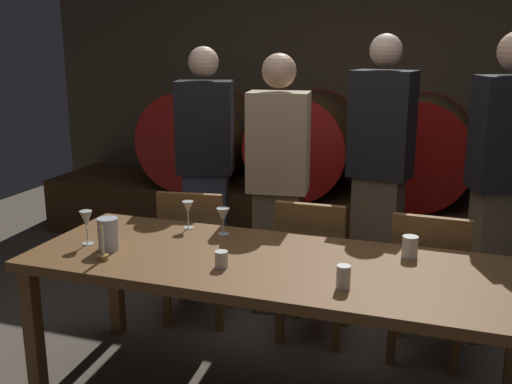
% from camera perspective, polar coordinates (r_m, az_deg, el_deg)
% --- Properties ---
extents(back_wall, '(6.30, 0.24, 2.51)m').
position_cam_1_polar(back_wall, '(5.53, 10.93, 8.74)').
color(back_wall, brown).
rests_on(back_wall, ground).
extents(barrel_shelf, '(5.67, 0.90, 0.50)m').
position_cam_1_polar(barrel_shelf, '(5.19, 9.51, -2.91)').
color(barrel_shelf, '#4C2D16').
rests_on(barrel_shelf, ground).
extents(wine_barrel_far_left, '(0.84, 0.87, 0.84)m').
position_cam_1_polar(wine_barrel_far_left, '(5.45, -5.27, 5.23)').
color(wine_barrel_far_left, brown).
rests_on(wine_barrel_far_left, barrel_shelf).
extents(wine_barrel_center_left, '(0.84, 0.87, 0.84)m').
position_cam_1_polar(wine_barrel_center_left, '(5.13, 4.78, 4.66)').
color(wine_barrel_center_left, '#513319').
rests_on(wine_barrel_center_left, barrel_shelf).
extents(wine_barrel_center_right, '(0.84, 0.87, 0.84)m').
position_cam_1_polar(wine_barrel_center_right, '(4.98, 15.24, 3.93)').
color(wine_barrel_center_right, brown).
rests_on(wine_barrel_center_right, barrel_shelf).
extents(dining_table, '(2.41, 0.87, 0.75)m').
position_cam_1_polar(dining_table, '(2.89, 1.70, -7.80)').
color(dining_table, brown).
rests_on(dining_table, ground).
extents(chair_left, '(0.46, 0.46, 0.88)m').
position_cam_1_polar(chair_left, '(3.80, -5.75, -5.46)').
color(chair_left, brown).
rests_on(chair_left, ground).
extents(chair_center, '(0.41, 0.41, 0.88)m').
position_cam_1_polar(chair_center, '(3.57, 5.41, -6.77)').
color(chair_center, brown).
rests_on(chair_center, ground).
extents(chair_right, '(0.41, 0.41, 0.88)m').
position_cam_1_polar(chair_right, '(3.45, 16.10, -8.04)').
color(chair_right, brown).
rests_on(chair_right, ground).
extents(guest_far_left, '(0.43, 0.34, 1.72)m').
position_cam_1_polar(guest_far_left, '(4.21, -4.80, 2.15)').
color(guest_far_left, '#33384C').
rests_on(guest_far_left, ground).
extents(guest_center_left, '(0.41, 0.29, 1.69)m').
position_cam_1_polar(guest_center_left, '(3.84, 2.10, 0.74)').
color(guest_center_left, brown).
rests_on(guest_center_left, ground).
extents(guest_center_right, '(0.42, 0.30, 1.80)m').
position_cam_1_polar(guest_center_right, '(3.95, 11.64, 1.72)').
color(guest_center_right, brown).
rests_on(guest_center_right, ground).
extents(guest_far_right, '(0.44, 0.37, 1.81)m').
position_cam_1_polar(guest_far_right, '(3.72, 22.44, 0.33)').
color(guest_far_right, brown).
rests_on(guest_far_right, ground).
extents(candle_center, '(0.05, 0.05, 0.19)m').
position_cam_1_polar(candle_center, '(2.95, -14.36, -5.31)').
color(candle_center, olive).
rests_on(candle_center, dining_table).
extents(pitcher, '(0.10, 0.10, 0.16)m').
position_cam_1_polar(pitcher, '(3.08, -13.85, -3.88)').
color(pitcher, silver).
rests_on(pitcher, dining_table).
extents(wine_glass_left, '(0.06, 0.06, 0.18)m').
position_cam_1_polar(wine_glass_left, '(3.17, -15.81, -2.58)').
color(wine_glass_left, silver).
rests_on(wine_glass_left, dining_table).
extents(wine_glass_center, '(0.06, 0.06, 0.15)m').
position_cam_1_polar(wine_glass_center, '(3.34, -6.48, -1.55)').
color(wine_glass_center, silver).
rests_on(wine_glass_center, dining_table).
extents(wine_glass_right, '(0.07, 0.07, 0.15)m').
position_cam_1_polar(wine_glass_right, '(3.22, -3.14, -2.28)').
color(wine_glass_right, silver).
rests_on(wine_glass_right, dining_table).
extents(cup_left, '(0.06, 0.06, 0.08)m').
position_cam_1_polar(cup_left, '(2.78, -3.31, -6.39)').
color(cup_left, white).
rests_on(cup_left, dining_table).
extents(cup_center, '(0.06, 0.06, 0.10)m').
position_cam_1_polar(cup_center, '(2.58, 8.30, -7.97)').
color(cup_center, white).
rests_on(cup_center, dining_table).
extents(cup_right, '(0.08, 0.08, 0.10)m').
position_cam_1_polar(cup_right, '(2.99, 14.40, -5.05)').
color(cup_right, white).
rests_on(cup_right, dining_table).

